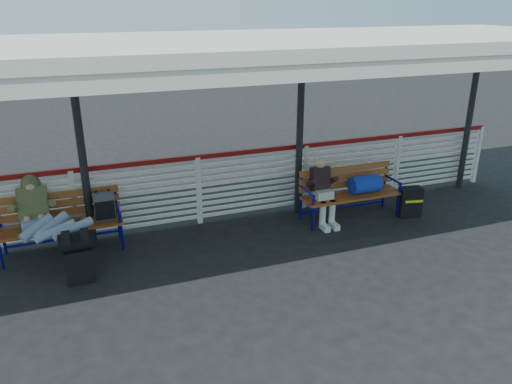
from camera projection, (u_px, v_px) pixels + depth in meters
name	position (u px, v px, depth m)	size (l,w,h in m)	color
ground	(234.00, 275.00, 7.07)	(60.00, 60.00, 0.00)	black
fence	(199.00, 187.00, 8.49)	(12.08, 0.08, 1.24)	silver
canopy	(210.00, 48.00, 6.73)	(12.60, 3.60, 3.16)	silver
luggage_stack	(78.00, 255.00, 6.78)	(0.46, 0.27, 0.74)	black
bench_left	(72.00, 215.00, 7.60)	(1.80, 0.56, 0.92)	#93491C
bench_right	(356.00, 186.00, 8.76)	(1.80, 0.56, 0.92)	#93491C
traveler_man	(49.00, 222.00, 7.15)	(0.93, 1.60, 0.77)	#8BA2BB
companion_person	(323.00, 191.00, 8.52)	(0.32, 0.66, 1.15)	beige
suitcase_side	(410.00, 202.00, 8.90)	(0.43, 0.31, 0.54)	black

